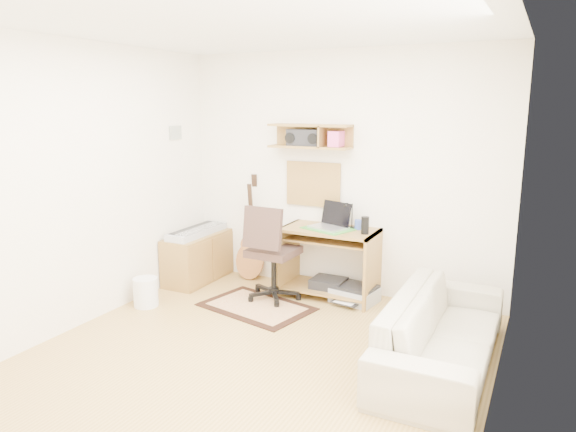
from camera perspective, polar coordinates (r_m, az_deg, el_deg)
The scene contains 22 objects.
floor at distance 4.40m, azimuth -4.50°, elevation -15.70°, with size 3.60×4.00×0.01m, color tan.
ceiling at distance 3.94m, azimuth -5.16°, elevation 20.22°, with size 3.60×4.00×0.01m, color white.
back_wall at distance 5.76m, azimuth 5.59°, elevation 4.55°, with size 3.60×0.01×2.60m, color white.
left_wall at distance 5.13m, azimuth -22.36°, elevation 2.81°, with size 0.01×4.00×2.60m, color white.
right_wall at distance 3.42m, azimuth 22.06°, elevation -1.34°, with size 0.01×4.00×2.60m, color white.
wall_shelf at distance 5.71m, azimuth 2.36°, elevation 8.57°, with size 0.90×0.25×0.26m, color olive.
cork_board at distance 5.86m, azimuth 2.73°, elevation 3.44°, with size 0.64×0.03×0.49m, color tan.
wall_photo at distance 6.17m, azimuth -12.00°, elevation 8.75°, with size 0.02×0.20×0.15m, color #4C8CBF.
desk at distance 5.70m, azimuth 4.41°, elevation -5.04°, with size 1.00×0.55×0.75m, color olive, non-canonical shape.
laptop at distance 5.55m, azimuth 4.36°, elevation 0.01°, with size 0.37×0.37×0.28m, color silver, non-canonical shape.
speaker at distance 5.40m, azimuth 8.28°, elevation -0.99°, with size 0.08×0.08×0.18m, color black.
desk_lamp at distance 5.63m, azimuth 6.90°, elevation 0.07°, with size 0.09×0.09×0.27m, color black, non-canonical shape.
pencil_cup at distance 5.58m, azimuth 7.54°, elevation -0.93°, with size 0.07×0.07×0.10m, color #374EA7.
boombox at distance 5.74m, azimuth 1.77°, elevation 8.38°, with size 0.36×0.16×0.18m, color black.
rug at distance 5.51m, azimuth -3.41°, elevation -9.68°, with size 1.08×0.72×0.01m, color beige.
task_chair at distance 5.57m, azimuth -1.56°, elevation -3.84°, with size 0.53×0.53×1.04m, color #35251F, non-canonical shape.
cabinet at distance 6.32m, azimuth -9.67°, elevation -4.41°, with size 0.40×0.90×0.55m, color olive.
music_keyboard at distance 6.24m, azimuth -9.77°, elevation -1.65°, with size 0.27×0.85×0.07m, color #B2B5BA.
guitar at distance 6.20m, azimuth -4.17°, elevation -1.26°, with size 0.33×0.21×1.25m, color #AB6A34, non-canonical shape.
waste_basket at distance 5.67m, azimuth -15.04°, elevation -7.90°, with size 0.25×0.25×0.30m, color white.
printer at distance 5.67m, azimuth 7.18°, elevation -8.29°, with size 0.45×0.35×0.17m, color #A5A8AA.
sofa at distance 4.42m, azimuth 16.30°, elevation -10.64°, with size 1.92×0.56×0.75m, color #B8AD92.
Camera 1 is at (2.03, -3.33, 2.03)m, focal length 33.09 mm.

